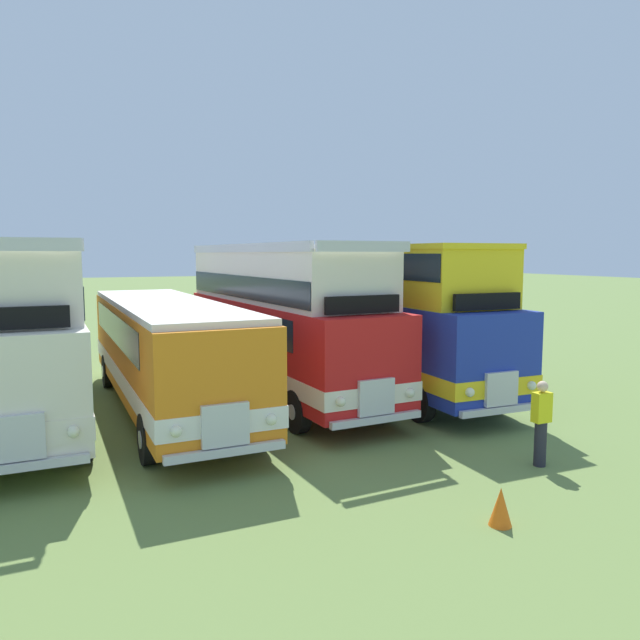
% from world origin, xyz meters
% --- Properties ---
extents(bus_sixth_in_row, '(2.77, 10.13, 4.52)m').
position_xyz_m(bus_sixth_in_row, '(3.43, -0.15, 2.36)').
color(bus_sixth_in_row, silver).
rests_on(bus_sixth_in_row, ground).
extents(bus_seventh_in_row, '(2.83, 11.43, 2.99)m').
position_xyz_m(bus_seventh_in_row, '(6.87, -0.23, 1.76)').
color(bus_seventh_in_row, orange).
rests_on(bus_seventh_in_row, ground).
extents(bus_eighth_in_row, '(3.15, 10.52, 4.52)m').
position_xyz_m(bus_eighth_in_row, '(10.30, 0.15, 2.36)').
color(bus_eighth_in_row, red).
rests_on(bus_eighth_in_row, ground).
extents(bus_ninth_in_row, '(2.69, 10.58, 4.49)m').
position_xyz_m(bus_ninth_in_row, '(13.74, -0.22, 2.47)').
color(bus_ninth_in_row, '#1E339E').
rests_on(bus_ninth_in_row, ground).
extents(cone_near_end, '(0.36, 0.36, 0.61)m').
position_xyz_m(cone_near_end, '(10.49, -9.36, 0.31)').
color(cone_near_end, orange).
rests_on(cone_near_end, ground).
extents(marshal_person, '(0.36, 0.24, 1.73)m').
position_xyz_m(marshal_person, '(13.01, -7.56, 0.89)').
color(marshal_person, '#23232D').
rests_on(marshal_person, ground).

